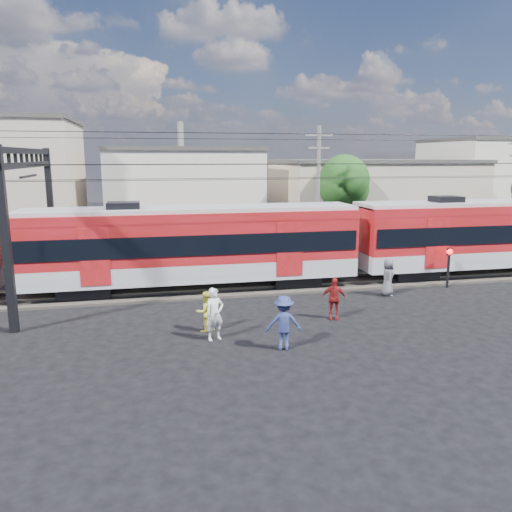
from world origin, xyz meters
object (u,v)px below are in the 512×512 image
object	(u,v)px
pedestrian_c	(284,323)
crossing_signal	(449,260)
pedestrian_a	(215,314)
commuter_train	(197,243)

from	to	relation	value
pedestrian_c	crossing_signal	distance (m)	12.09
crossing_signal	pedestrian_a	bearing A→B (deg)	-158.91
pedestrian_a	pedestrian_c	distance (m)	2.62
commuter_train	pedestrian_a	world-z (taller)	commuter_train
pedestrian_a	commuter_train	bearing A→B (deg)	69.23
pedestrian_c	crossing_signal	xyz separation A→B (m)	(10.34, 6.25, 0.47)
pedestrian_a	pedestrian_c	xyz separation A→B (m)	(2.20, -1.42, -0.01)
pedestrian_a	crossing_signal	world-z (taller)	crossing_signal
commuter_train	crossing_signal	world-z (taller)	commuter_train
commuter_train	pedestrian_a	distance (m)	7.04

